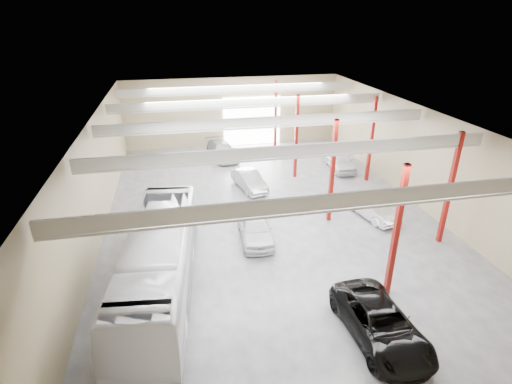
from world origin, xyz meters
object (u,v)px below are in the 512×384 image
object	(u,v)px
black_sedan	(380,323)
car_row_a	(255,227)
coach_bus	(159,262)
car_right_near	(372,207)
car_row_b	(249,180)
car_right_far	(340,160)
car_row_c	(222,150)

from	to	relation	value
black_sedan	car_row_a	distance (m)	9.92
car_row_a	coach_bus	bearing A→B (deg)	-141.17
coach_bus	car_right_near	bearing A→B (deg)	27.06
black_sedan	car_right_near	bearing A→B (deg)	62.81
car_row_b	car_right_near	world-z (taller)	car_row_b
black_sedan	coach_bus	bearing A→B (deg)	148.31
coach_bus	car_row_b	size ratio (longest dim) A/B	2.88
car_row_a	car_right_far	world-z (taller)	car_row_a
car_row_b	car_right_far	xyz separation A→B (m)	(8.81, 2.65, 0.08)
car_row_b	car_row_c	bearing A→B (deg)	85.83
car_row_c	car_right_far	xyz separation A→B (m)	(9.97, -5.08, 0.04)
car_row_c	car_right_far	bearing A→B (deg)	-37.60
car_row_b	car_row_c	xyz separation A→B (m)	(-1.16, 7.73, 0.04)
car_right_far	coach_bus	bearing A→B (deg)	-132.84
car_row_b	black_sedan	bearing A→B (deg)	-94.25
car_right_near	car_row_a	bearing A→B (deg)	175.17
car_row_b	car_right_near	size ratio (longest dim) A/B	1.01
black_sedan	car_right_far	distance (m)	20.56
black_sedan	car_row_b	world-z (taller)	black_sedan
car_row_b	car_right_far	size ratio (longest dim) A/B	0.93
coach_bus	car_right_far	xyz separation A→B (m)	(15.55, 14.38, -0.96)
car_row_a	car_row_c	size ratio (longest dim) A/B	0.91
black_sedan	car_right_near	size ratio (longest dim) A/B	1.31
car_row_b	coach_bus	bearing A→B (deg)	-132.59
coach_bus	car_row_c	distance (m)	20.26
car_right_near	car_right_far	distance (m)	9.21
coach_bus	car_right_near	distance (m)	15.10
coach_bus	car_row_c	xyz separation A→B (m)	(5.58, 19.46, -1.00)
car_row_c	car_right_far	distance (m)	11.19
car_row_a	car_row_b	bearing A→B (deg)	85.21
car_right_near	car_row_c	bearing A→B (deg)	107.84
black_sedan	car_row_b	size ratio (longest dim) A/B	1.29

